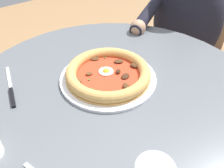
{
  "coord_description": "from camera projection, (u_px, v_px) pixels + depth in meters",
  "views": [
    {
      "loc": [
        -0.34,
        -0.41,
        1.21
      ],
      "look_at": [
        -0.02,
        -0.01,
        0.78
      ],
      "focal_mm": 36.47,
      "sensor_mm": 36.0,
      "label": 1
    }
  ],
  "objects": [
    {
      "name": "cafe_chair_diner",
      "position": [
        188.0,
        39.0,
        1.38
      ],
      "size": [
        0.52,
        0.52,
        0.89
      ],
      "color": "#957050",
      "rests_on": "ground"
    },
    {
      "name": "pizza_on_plate",
      "position": [
        108.0,
        74.0,
        0.74
      ],
      "size": [
        0.31,
        0.31,
        0.05
      ],
      "color": "white",
      "rests_on": "dining_table"
    },
    {
      "name": "dining_table",
      "position": [
        114.0,
        120.0,
        0.8
      ],
      "size": [
        0.97,
        0.97,
        0.74
      ],
      "color": "#565B60",
      "rests_on": "ground"
    },
    {
      "name": "diner_person",
      "position": [
        179.0,
        55.0,
        1.31
      ],
      "size": [
        0.56,
        0.41,
        1.13
      ],
      "color": "#282833",
      "rests_on": "ground"
    },
    {
      "name": "steak_knife",
      "position": [
        11.0,
        91.0,
        0.7
      ],
      "size": [
        0.06,
        0.21,
        0.01
      ],
      "color": "silver",
      "rests_on": "dining_table"
    }
  ]
}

